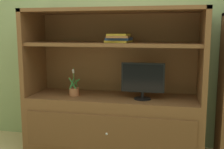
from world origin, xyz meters
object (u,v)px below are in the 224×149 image
at_px(media_console, 113,109).
at_px(tv_monitor, 143,80).
at_px(magazine_stack, 119,38).
at_px(potted_plant, 74,91).

distance_m(media_console, tv_monitor, 0.49).
xyz_separation_m(tv_monitor, magazine_stack, (-0.27, 0.07, 0.42)).
bearing_deg(magazine_stack, potted_plant, -172.73).
xyz_separation_m(tv_monitor, potted_plant, (-0.76, 0.00, -0.15)).
xyz_separation_m(media_console, potted_plant, (-0.43, -0.07, 0.20)).
height_order(media_console, potted_plant, media_console).
height_order(media_console, magazine_stack, media_console).
bearing_deg(media_console, magazine_stack, -2.99).
bearing_deg(potted_plant, magazine_stack, 7.27).
relative_size(media_console, potted_plant, 6.10).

